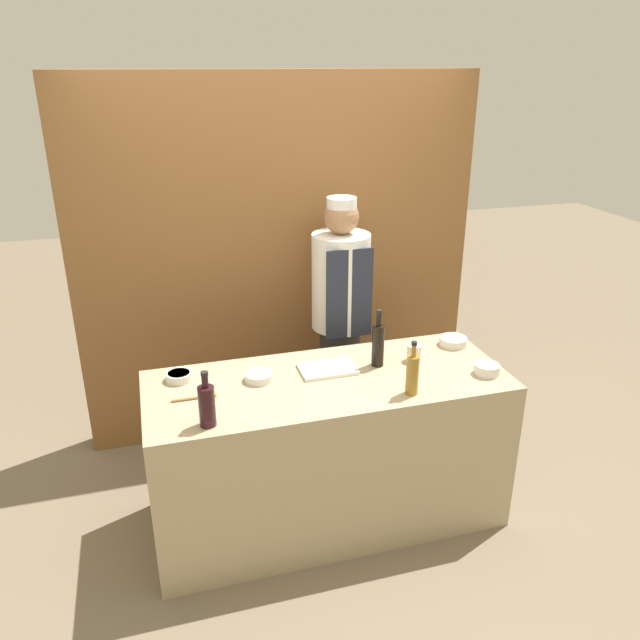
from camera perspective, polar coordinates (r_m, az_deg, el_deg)
The scene contains 14 objects.
ground_plane at distance 3.81m, azimuth 0.67°, elevation -17.31°, with size 14.00×14.00×0.00m, color #756651.
cabinet_wall at distance 4.21m, azimuth -3.77°, elevation 5.38°, with size 2.66×0.18×2.40m.
counter at distance 3.54m, azimuth 0.70°, elevation -11.80°, with size 1.92×0.76×0.89m.
sauce_bowl_orange at distance 3.30m, azimuth -5.61°, elevation -5.15°, with size 0.15×0.15×0.04m.
sauce_bowl_green at distance 3.37m, azimuth -12.77°, elevation -5.01°, with size 0.14×0.14×0.04m.
sauce_bowl_purple at distance 3.77m, azimuth 12.07°, elevation -1.88°, with size 0.16×0.16×0.05m.
sauce_bowl_brown at distance 3.47m, azimuth 15.03°, elevation -4.32°, with size 0.13×0.13×0.06m.
cutting_board at distance 3.39m, azimuth 0.71°, elevation -4.49°, with size 0.30×0.20×0.02m.
bottle_wine at distance 2.91m, azimuth -10.31°, elevation -7.63°, with size 0.08×0.08×0.28m.
bottle_soy at distance 3.42m, azimuth 5.33°, elevation -2.20°, with size 0.07×0.07×0.33m.
bottle_vinegar at distance 3.16m, azimuth 8.44°, elevation -4.87°, with size 0.06×0.06×0.29m.
cup_cream at distance 3.53m, azimuth 8.61°, elevation -2.99°, with size 0.08×0.08×0.09m.
wooden_spoon at distance 3.18m, azimuth -10.92°, elevation -6.88°, with size 0.23×0.04×0.02m.
chef_center at distance 4.02m, azimuth 1.87°, elevation 0.24°, with size 0.37×0.37×1.69m.
Camera 1 is at (-0.86, -2.79, 2.44)m, focal length 35.00 mm.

